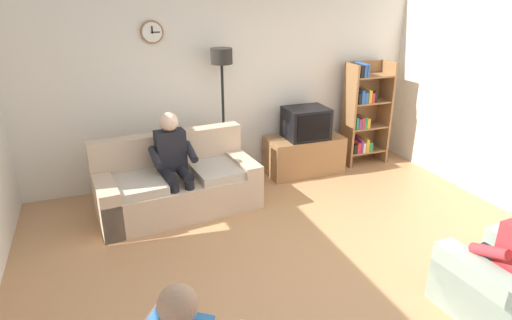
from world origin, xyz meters
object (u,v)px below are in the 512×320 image
at_px(tv_stand, 304,155).
at_px(person_on_couch, 174,160).
at_px(couch, 177,185).
at_px(person_in_right_armchair, 508,249).
at_px(armchair_near_bookshelf, 510,288).
at_px(tv, 306,123).
at_px(floor_lamp, 222,79).
at_px(bookshelf, 363,114).

xyz_separation_m(tv_stand, person_on_couch, (-2.01, -0.59, 0.42)).
relative_size(couch, person_in_right_armchair, 1.76).
distance_m(armchair_near_bookshelf, person_on_couch, 3.54).
xyz_separation_m(couch, tv, (1.97, 0.46, 0.45)).
height_order(tv_stand, armchair_near_bookshelf, armchair_near_bookshelf).
distance_m(floor_lamp, person_in_right_armchair, 3.72).
xyz_separation_m(tv, floor_lamp, (-1.19, 0.12, 0.68)).
xyz_separation_m(couch, tv_stand, (1.97, 0.48, -0.04)).
xyz_separation_m(bookshelf, floor_lamp, (-2.21, 0.03, 0.67)).
height_order(couch, person_in_right_armchair, person_in_right_armchair).
relative_size(bookshelf, person_in_right_armchair, 1.39).
bearing_deg(tv, person_on_couch, -164.14).
bearing_deg(couch, tv, 13.15).
relative_size(armchair_near_bookshelf, person_in_right_armchair, 0.82).
bearing_deg(person_in_right_armchair, armchair_near_bookshelf, -87.04).
bearing_deg(floor_lamp, armchair_near_bookshelf, -68.45).
xyz_separation_m(bookshelf, armchair_near_bookshelf, (-0.85, -3.42, -0.49)).
bearing_deg(couch, bookshelf, 10.49).
height_order(couch, tv_stand, couch).
xyz_separation_m(tv, bookshelf, (1.02, 0.09, 0.01)).
distance_m(tv_stand, armchair_near_bookshelf, 3.35).
distance_m(bookshelf, armchair_near_bookshelf, 3.56).
xyz_separation_m(tv, person_on_couch, (-2.01, -0.57, -0.07)).
bearing_deg(bookshelf, person_on_couch, -167.64).
height_order(couch, tv, tv).
bearing_deg(person_on_couch, floor_lamp, 40.31).
relative_size(tv, floor_lamp, 0.32).
relative_size(couch, armchair_near_bookshelf, 2.15).
bearing_deg(tv_stand, person_on_couch, -163.50).
relative_size(couch, tv, 3.29).
height_order(tv, person_on_couch, person_on_couch).
height_order(bookshelf, floor_lamp, floor_lamp).
bearing_deg(armchair_near_bookshelf, couch, 126.78).
xyz_separation_m(person_on_couch, person_in_right_armchair, (2.17, -2.67, -0.09)).
height_order(tv, floor_lamp, floor_lamp).
xyz_separation_m(bookshelf, person_in_right_armchair, (-0.85, -3.33, -0.18)).
relative_size(tv_stand, armchair_near_bookshelf, 1.20).
xyz_separation_m(armchair_near_bookshelf, person_in_right_armchair, (-0.00, 0.09, 0.32)).
relative_size(tv, person_on_couch, 0.48).
height_order(floor_lamp, armchair_near_bookshelf, floor_lamp).
xyz_separation_m(bookshelf, person_on_couch, (-3.03, -0.66, -0.08)).
relative_size(tv, armchair_near_bookshelf, 0.65).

